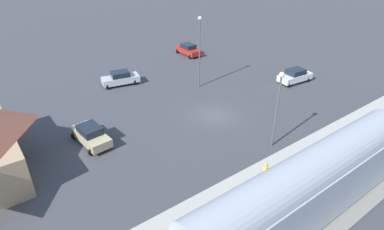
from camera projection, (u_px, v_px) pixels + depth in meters
The scene contains 10 objects.
ground_plane at pixel (214, 115), 32.99m from camera, with size 200.00×200.00×0.00m, color #424247.
railway_track at pixel (339, 190), 23.12m from camera, with size 4.80×70.00×0.30m.
platform at pixel (294, 162), 25.90m from camera, with size 3.20×46.00×0.30m.
pedestrian_on_platform at pixel (265, 171), 23.11m from camera, with size 0.36×0.36×1.71m.
sedan_silver at pixel (120, 78), 39.43m from camera, with size 2.71×4.78×1.74m.
sedan_white at pixel (295, 76), 40.10m from camera, with size 2.23×4.65×1.74m.
sedan_red at pixel (188, 49), 49.52m from camera, with size 4.51×2.29×1.74m.
sedan_tan at pixel (91, 135), 28.12m from camera, with size 4.65×2.59×1.74m.
light_pole_near_platform at pixel (278, 101), 26.05m from camera, with size 0.44×0.44×6.93m.
light_pole_lot_center at pixel (200, 45), 36.84m from camera, with size 0.44×0.44×8.49m.
Camera 1 is at (-21.75, 19.00, 16.10)m, focal length 29.87 mm.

